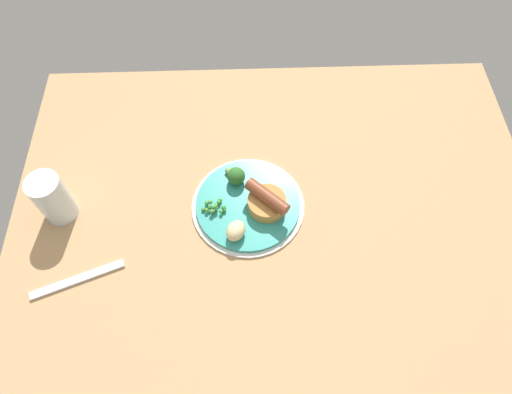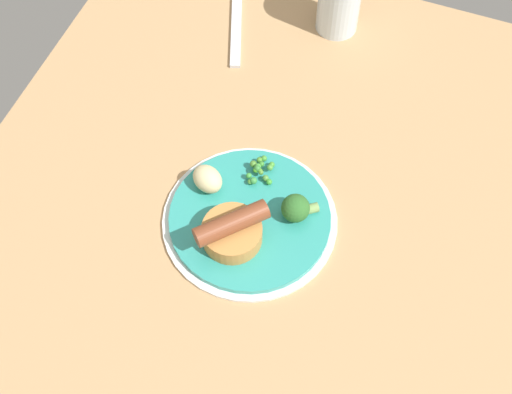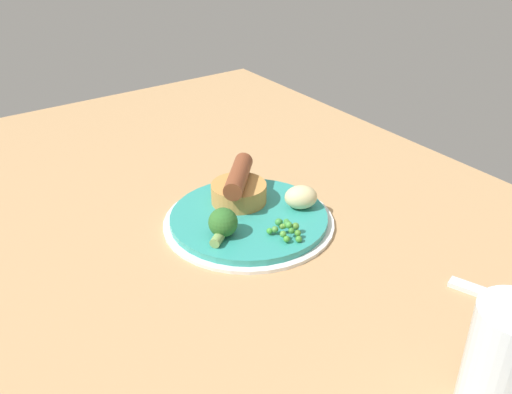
% 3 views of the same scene
% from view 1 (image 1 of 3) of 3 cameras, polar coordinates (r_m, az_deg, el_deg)
% --- Properties ---
extents(dining_table, '(1.10, 0.80, 0.03)m').
position_cam_1_polar(dining_table, '(0.97, 2.52, -1.52)').
color(dining_table, tan).
rests_on(dining_table, ground).
extents(dinner_plate, '(0.23, 0.23, 0.01)m').
position_cam_1_polar(dinner_plate, '(0.95, -1.01, -1.06)').
color(dinner_plate, silver).
rests_on(dinner_plate, dining_table).
extents(sausage_pudding, '(0.09, 0.09, 0.05)m').
position_cam_1_polar(sausage_pudding, '(0.92, 1.38, -0.55)').
color(sausage_pudding, '#BC8442').
rests_on(sausage_pudding, dinner_plate).
extents(pea_pile, '(0.05, 0.04, 0.02)m').
position_cam_1_polar(pea_pile, '(0.93, -5.21, -1.23)').
color(pea_pile, '#4A9438').
rests_on(pea_pile, dinner_plate).
extents(broccoli_floret_far, '(0.04, 0.05, 0.04)m').
position_cam_1_polar(broccoli_floret_far, '(0.96, -2.55, 2.66)').
color(broccoli_floret_far, '#2D6628').
rests_on(broccoli_floret_far, dinner_plate).
extents(potato_chunk_0, '(0.05, 0.06, 0.03)m').
position_cam_1_polar(potato_chunk_0, '(0.89, -2.54, -4.22)').
color(potato_chunk_0, beige).
rests_on(potato_chunk_0, dinner_plate).
extents(fork, '(0.17, 0.08, 0.01)m').
position_cam_1_polar(fork, '(0.95, -21.40, -9.57)').
color(fork, silver).
rests_on(fork, dining_table).
extents(drinking_glass, '(0.07, 0.07, 0.11)m').
position_cam_1_polar(drinking_glass, '(0.98, -24.14, -0.32)').
color(drinking_glass, silver).
rests_on(drinking_glass, dining_table).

